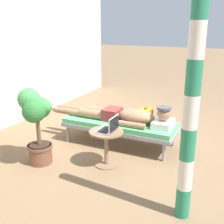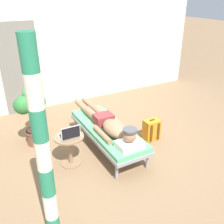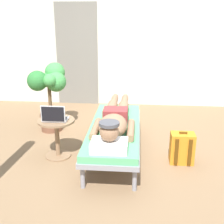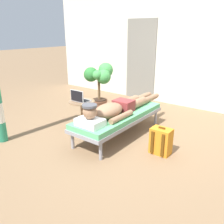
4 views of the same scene
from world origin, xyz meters
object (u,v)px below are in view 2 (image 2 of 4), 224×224
object	(u,v)px
laptop	(70,134)
backpack	(151,130)
lounge_chair	(107,131)
person_reclining	(109,124)
side_table	(70,145)
porch_post	(43,155)
potted_plant	(32,110)

from	to	relation	value
laptop	backpack	bearing A→B (deg)	1.12
lounge_chair	backpack	xyz separation A→B (m)	(0.88, -0.15, -0.15)
person_reclining	backpack	world-z (taller)	person_reclining
side_table	backpack	size ratio (longest dim) A/B	1.23
person_reclining	backpack	size ratio (longest dim) A/B	5.12
side_table	person_reclining	bearing A→B (deg)	4.94
lounge_chair	person_reclining	xyz separation A→B (m)	(-0.00, -0.06, 0.17)
backpack	laptop	bearing A→B (deg)	-178.88
lounge_chair	backpack	size ratio (longest dim) A/B	4.44
lounge_chair	side_table	size ratio (longest dim) A/B	3.60
laptop	porch_post	world-z (taller)	porch_post
potted_plant	porch_post	world-z (taller)	porch_post
backpack	porch_post	bearing A→B (deg)	-152.18
side_table	laptop	world-z (taller)	laptop
person_reclining	laptop	bearing A→B (deg)	-171.22
lounge_chair	person_reclining	size ratio (longest dim) A/B	0.87
backpack	lounge_chair	bearing A→B (deg)	170.40
backpack	side_table	bearing A→B (deg)	179.32
laptop	porch_post	bearing A→B (deg)	-119.31
backpack	porch_post	distance (m)	2.76
laptop	backpack	world-z (taller)	laptop
laptop	side_table	bearing A→B (deg)	90.00
laptop	backpack	xyz separation A→B (m)	(1.63, 0.03, -0.39)
person_reclining	potted_plant	size ratio (longest dim) A/B	1.99
lounge_chair	porch_post	bearing A→B (deg)	-136.18
porch_post	lounge_chair	bearing A→B (deg)	43.82
potted_plant	person_reclining	bearing A→B (deg)	-38.21
potted_plant	porch_post	bearing A→B (deg)	-98.34
person_reclining	side_table	size ratio (longest dim) A/B	4.15
person_reclining	porch_post	bearing A→B (deg)	-137.56
laptop	potted_plant	xyz separation A→B (m)	(-0.34, 0.98, 0.10)
backpack	potted_plant	xyz separation A→B (m)	(-1.97, 0.95, 0.49)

